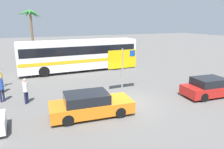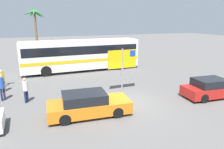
{
  "view_description": "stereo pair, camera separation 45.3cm",
  "coord_description": "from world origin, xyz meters",
  "px_view_note": "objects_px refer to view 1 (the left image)",
  "views": [
    {
      "loc": [
        -5.64,
        -10.84,
        5.11
      ],
      "look_at": [
        0.29,
        2.52,
        1.3
      ],
      "focal_mm": 33.23,
      "sensor_mm": 36.0,
      "label": 1
    },
    {
      "loc": [
        -5.22,
        -11.02,
        5.11
      ],
      "look_at": [
        0.29,
        2.52,
        1.3
      ],
      "focal_mm": 33.23,
      "sensor_mm": 36.0,
      "label": 2
    }
  ],
  "objects_px": {
    "ferry_sign": "(123,61)",
    "car_red": "(210,87)",
    "pedestrian_near_sign": "(25,89)",
    "bus_front_coach": "(79,54)",
    "pedestrian_crossing_lot": "(1,86)",
    "pedestrian_by_bus": "(0,80)",
    "car_orange": "(90,105)"
  },
  "relations": [
    {
      "from": "bus_front_coach",
      "to": "pedestrian_near_sign",
      "type": "xyz_separation_m",
      "value": [
        -5.5,
        -7.37,
        -0.81
      ]
    },
    {
      "from": "car_orange",
      "to": "pedestrian_near_sign",
      "type": "xyz_separation_m",
      "value": [
        -3.16,
        3.27,
        0.33
      ]
    },
    {
      "from": "pedestrian_crossing_lot",
      "to": "car_red",
      "type": "bearing_deg",
      "value": -140.16
    },
    {
      "from": "pedestrian_near_sign",
      "to": "bus_front_coach",
      "type": "bearing_deg",
      "value": 94.67
    },
    {
      "from": "car_orange",
      "to": "ferry_sign",
      "type": "bearing_deg",
      "value": 44.82
    },
    {
      "from": "car_red",
      "to": "ferry_sign",
      "type": "bearing_deg",
      "value": 152.54
    },
    {
      "from": "ferry_sign",
      "to": "car_red",
      "type": "xyz_separation_m",
      "value": [
        5.12,
        -3.32,
        -1.69
      ]
    },
    {
      "from": "car_red",
      "to": "car_orange",
      "type": "bearing_deg",
      "value": -177.51
    },
    {
      "from": "bus_front_coach",
      "to": "car_red",
      "type": "distance_m",
      "value": 12.76
    },
    {
      "from": "ferry_sign",
      "to": "pedestrian_by_bus",
      "type": "height_order",
      "value": "ferry_sign"
    },
    {
      "from": "pedestrian_by_bus",
      "to": "ferry_sign",
      "type": "bearing_deg",
      "value": -120.23
    },
    {
      "from": "bus_front_coach",
      "to": "pedestrian_by_bus",
      "type": "xyz_separation_m",
      "value": [
        -7.07,
        -4.5,
        -0.8
      ]
    },
    {
      "from": "pedestrian_by_bus",
      "to": "car_red",
      "type": "bearing_deg",
      "value": -124.8
    },
    {
      "from": "car_red",
      "to": "pedestrian_near_sign",
      "type": "height_order",
      "value": "pedestrian_near_sign"
    },
    {
      "from": "car_red",
      "to": "pedestrian_by_bus",
      "type": "xyz_separation_m",
      "value": [
        -13.3,
        6.58,
        0.35
      ]
    },
    {
      "from": "pedestrian_near_sign",
      "to": "pedestrian_by_bus",
      "type": "bearing_deg",
      "value": 160.12
    },
    {
      "from": "ferry_sign",
      "to": "pedestrian_near_sign",
      "type": "xyz_separation_m",
      "value": [
        -6.61,
        0.4,
        -1.36
      ]
    },
    {
      "from": "car_orange",
      "to": "pedestrian_by_bus",
      "type": "distance_m",
      "value": 7.75
    },
    {
      "from": "car_red",
      "to": "pedestrian_crossing_lot",
      "type": "height_order",
      "value": "pedestrian_crossing_lot"
    },
    {
      "from": "ferry_sign",
      "to": "car_orange",
      "type": "bearing_deg",
      "value": -139.97
    },
    {
      "from": "bus_front_coach",
      "to": "ferry_sign",
      "type": "bearing_deg",
      "value": -81.89
    },
    {
      "from": "pedestrian_near_sign",
      "to": "car_red",
      "type": "bearing_deg",
      "value": 23.87
    },
    {
      "from": "car_red",
      "to": "pedestrian_near_sign",
      "type": "xyz_separation_m",
      "value": [
        -11.73,
        3.71,
        0.33
      ]
    },
    {
      "from": "car_orange",
      "to": "car_red",
      "type": "xyz_separation_m",
      "value": [
        8.57,
        -0.44,
        -0.0
      ]
    },
    {
      "from": "car_orange",
      "to": "pedestrian_crossing_lot",
      "type": "relative_size",
      "value": 2.65
    },
    {
      "from": "pedestrian_by_bus",
      "to": "bus_front_coach",
      "type": "bearing_deg",
      "value": -65.99
    },
    {
      "from": "ferry_sign",
      "to": "pedestrian_near_sign",
      "type": "relative_size",
      "value": 1.94
    },
    {
      "from": "ferry_sign",
      "to": "car_orange",
      "type": "xyz_separation_m",
      "value": [
        -3.45,
        -2.87,
        -1.69
      ]
    },
    {
      "from": "ferry_sign",
      "to": "car_red",
      "type": "distance_m",
      "value": 6.33
    },
    {
      "from": "pedestrian_near_sign",
      "to": "pedestrian_crossing_lot",
      "type": "height_order",
      "value": "pedestrian_crossing_lot"
    },
    {
      "from": "bus_front_coach",
      "to": "pedestrian_near_sign",
      "type": "distance_m",
      "value": 9.23
    },
    {
      "from": "car_orange",
      "to": "pedestrian_by_bus",
      "type": "xyz_separation_m",
      "value": [
        -4.73,
        6.13,
        0.35
      ]
    }
  ]
}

